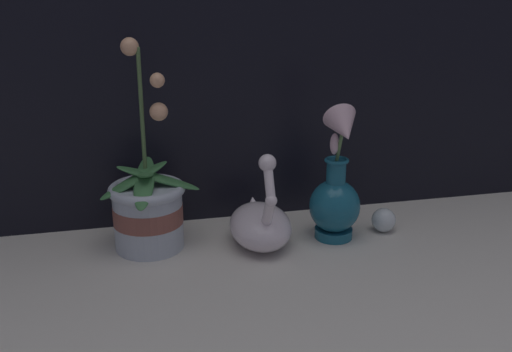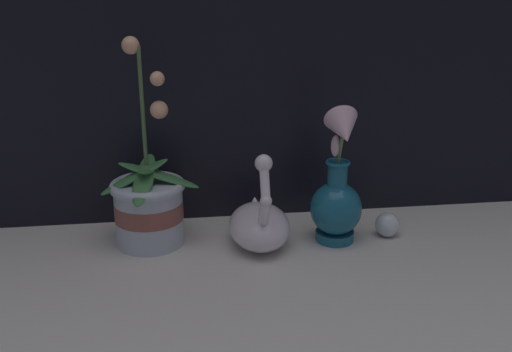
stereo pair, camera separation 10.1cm
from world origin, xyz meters
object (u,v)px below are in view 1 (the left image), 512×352
orchid_potted_plant (148,207)px  blue_vase (336,193)px  swan_figurine (260,223)px  glass_sphere (384,220)px

orchid_potted_plant → blue_vase: size_ratio=1.44×
swan_figurine → orchid_potted_plant: bearing=169.5°
blue_vase → swan_figurine: bearing=179.1°
orchid_potted_plant → swan_figurine: 0.23m
swan_figurine → glass_sphere: size_ratio=4.09×
swan_figurine → glass_sphere: 0.28m
orchid_potted_plant → glass_sphere: orchid_potted_plant is taller
swan_figurine → blue_vase: bearing=-0.9°
orchid_potted_plant → swan_figurine: orchid_potted_plant is taller
orchid_potted_plant → glass_sphere: (0.50, -0.03, -0.06)m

